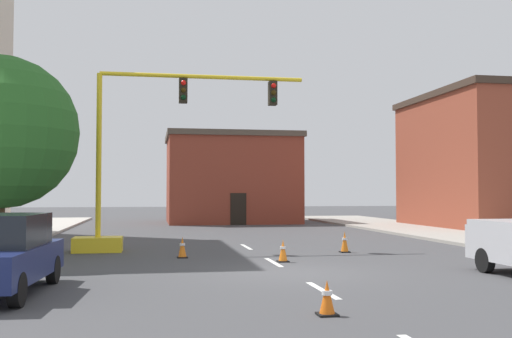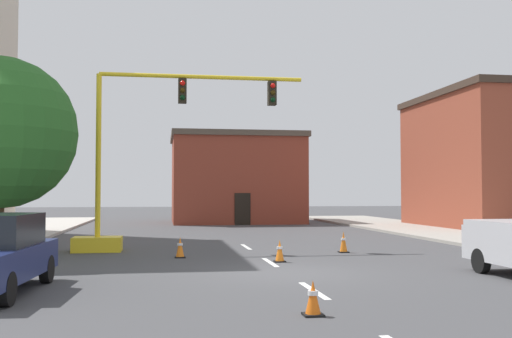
% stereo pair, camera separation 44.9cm
% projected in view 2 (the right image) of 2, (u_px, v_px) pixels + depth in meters
% --- Properties ---
extents(ground_plane, '(160.00, 160.00, 0.00)m').
position_uv_depth(ground_plane, '(286.00, 273.00, 16.39)').
color(ground_plane, '#424244').
extents(sidewalk_right, '(6.00, 56.00, 0.14)m').
position_uv_depth(sidewalk_right, '(511.00, 242.00, 26.12)').
color(sidewalk_right, '#9E998E').
rests_on(sidewalk_right, ground_plane).
extents(lane_stripe_seg_2, '(0.16, 2.40, 0.01)m').
position_uv_depth(lane_stripe_seg_2, '(314.00, 290.00, 13.43)').
color(lane_stripe_seg_2, silver).
rests_on(lane_stripe_seg_2, ground_plane).
extents(lane_stripe_seg_3, '(0.16, 2.40, 0.01)m').
position_uv_depth(lane_stripe_seg_3, '(270.00, 262.00, 18.86)').
color(lane_stripe_seg_3, silver).
rests_on(lane_stripe_seg_3, ground_plane).
extents(lane_stripe_seg_4, '(0.16, 2.40, 0.01)m').
position_uv_depth(lane_stripe_seg_4, '(246.00, 247.00, 24.29)').
color(lane_stripe_seg_4, silver).
rests_on(lane_stripe_seg_4, ground_plane).
extents(building_brick_center, '(9.72, 8.27, 6.60)m').
position_uv_depth(building_brick_center, '(236.00, 178.00, 44.95)').
color(building_brick_center, brown).
rests_on(building_brick_center, ground_plane).
extents(traffic_signal_gantry, '(8.79, 1.20, 6.83)m').
position_uv_depth(traffic_signal_gantry, '(128.00, 192.00, 22.64)').
color(traffic_signal_gantry, yellow).
rests_on(traffic_signal_gantry, ground_plane).
extents(tree_left_near, '(5.14, 5.14, 6.81)m').
position_uv_depth(tree_left_near, '(0.00, 133.00, 20.03)').
color(tree_left_near, '#4C3823').
rests_on(tree_left_near, ground_plane).
extents(traffic_cone_roadside_a, '(0.36, 0.36, 0.78)m').
position_uv_depth(traffic_cone_roadside_a, '(344.00, 242.00, 21.99)').
color(traffic_cone_roadside_a, black).
rests_on(traffic_cone_roadside_a, ground_plane).
extents(traffic_cone_roadside_b, '(0.36, 0.36, 0.71)m').
position_uv_depth(traffic_cone_roadside_b, '(280.00, 251.00, 18.98)').
color(traffic_cone_roadside_b, black).
rests_on(traffic_cone_roadside_b, ground_plane).
extents(traffic_cone_roadside_c, '(0.36, 0.36, 0.71)m').
position_uv_depth(traffic_cone_roadside_c, '(180.00, 247.00, 20.24)').
color(traffic_cone_roadside_c, black).
rests_on(traffic_cone_roadside_c, ground_plane).
extents(traffic_cone_roadside_d, '(0.36, 0.36, 0.63)m').
position_uv_depth(traffic_cone_roadside_d, '(313.00, 298.00, 10.68)').
color(traffic_cone_roadside_d, black).
rests_on(traffic_cone_roadside_d, ground_plane).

